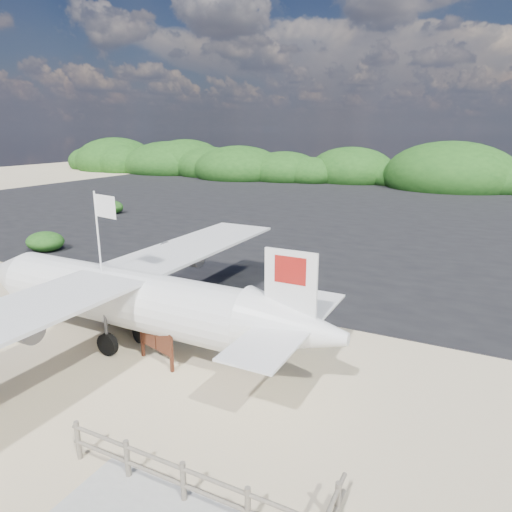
{
  "coord_description": "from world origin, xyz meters",
  "views": [
    {
      "loc": [
        10.84,
        -11.29,
        7.53
      ],
      "look_at": [
        2.2,
        5.89,
        2.18
      ],
      "focal_mm": 32.0,
      "sensor_mm": 36.0,
      "label": 1
    }
  ],
  "objects_px": {
    "flagpole": "(109,345)",
    "crew_c": "(167,307)",
    "crew_a": "(137,297)",
    "baggage_cart": "(139,328)",
    "crew_b": "(125,302)",
    "signboard": "(158,363)",
    "aircraft_small": "(261,196)"
  },
  "relations": [
    {
      "from": "flagpole",
      "to": "aircraft_small",
      "type": "distance_m",
      "value": 38.65
    },
    {
      "from": "baggage_cart",
      "to": "crew_b",
      "type": "distance_m",
      "value": 1.22
    },
    {
      "from": "baggage_cart",
      "to": "signboard",
      "type": "xyz_separation_m",
      "value": [
        2.45,
        -1.96,
        0.0
      ]
    },
    {
      "from": "baggage_cart",
      "to": "signboard",
      "type": "distance_m",
      "value": 3.14
    },
    {
      "from": "crew_a",
      "to": "flagpole",
      "type": "bearing_deg",
      "value": 116.47
    },
    {
      "from": "crew_b",
      "to": "aircraft_small",
      "type": "height_order",
      "value": "crew_b"
    },
    {
      "from": "signboard",
      "to": "crew_a",
      "type": "distance_m",
      "value": 4.24
    },
    {
      "from": "flagpole",
      "to": "signboard",
      "type": "distance_m",
      "value": 2.46
    },
    {
      "from": "crew_a",
      "to": "crew_b",
      "type": "distance_m",
      "value": 0.57
    },
    {
      "from": "signboard",
      "to": "crew_c",
      "type": "xyz_separation_m",
      "value": [
        -1.3,
        2.3,
        0.97
      ]
    },
    {
      "from": "crew_b",
      "to": "crew_c",
      "type": "bearing_deg",
      "value": -159.04
    },
    {
      "from": "crew_c",
      "to": "signboard",
      "type": "bearing_deg",
      "value": 107.66
    },
    {
      "from": "crew_c",
      "to": "crew_a",
      "type": "bearing_deg",
      "value": -24.25
    },
    {
      "from": "crew_a",
      "to": "baggage_cart",
      "type": "bearing_deg",
      "value": 143.25
    },
    {
      "from": "crew_b",
      "to": "crew_c",
      "type": "height_order",
      "value": "crew_c"
    },
    {
      "from": "signboard",
      "to": "aircraft_small",
      "type": "height_order",
      "value": "aircraft_small"
    },
    {
      "from": "flagpole",
      "to": "aircraft_small",
      "type": "relative_size",
      "value": 0.69
    },
    {
      "from": "crew_c",
      "to": "aircraft_small",
      "type": "height_order",
      "value": "crew_c"
    },
    {
      "from": "flagpole",
      "to": "crew_c",
      "type": "bearing_deg",
      "value": 60.54
    },
    {
      "from": "crew_b",
      "to": "baggage_cart",
      "type": "bearing_deg",
      "value": -176.28
    },
    {
      "from": "aircraft_small",
      "to": "crew_a",
      "type": "bearing_deg",
      "value": 65.33
    },
    {
      "from": "flagpole",
      "to": "crew_a",
      "type": "xyz_separation_m",
      "value": [
        -0.68,
        2.42,
        0.94
      ]
    },
    {
      "from": "crew_b",
      "to": "aircraft_small",
      "type": "bearing_deg",
      "value": -55.08
    },
    {
      "from": "crew_a",
      "to": "aircraft_small",
      "type": "xyz_separation_m",
      "value": [
        -11.15,
        34.37,
        -0.94
      ]
    },
    {
      "from": "crew_a",
      "to": "crew_c",
      "type": "relative_size",
      "value": 0.97
    },
    {
      "from": "flagpole",
      "to": "crew_c",
      "type": "xyz_separation_m",
      "value": [
        1.14,
        2.02,
        0.97
      ]
    },
    {
      "from": "baggage_cart",
      "to": "crew_b",
      "type": "relative_size",
      "value": 1.91
    },
    {
      "from": "baggage_cart",
      "to": "crew_b",
      "type": "bearing_deg",
      "value": -174.65
    },
    {
      "from": "signboard",
      "to": "crew_b",
      "type": "xyz_separation_m",
      "value": [
        -3.32,
        2.18,
        0.83
      ]
    },
    {
      "from": "baggage_cart",
      "to": "aircraft_small",
      "type": "height_order",
      "value": "aircraft_small"
    },
    {
      "from": "signboard",
      "to": "crew_b",
      "type": "relative_size",
      "value": 1.09
    },
    {
      "from": "baggage_cart",
      "to": "crew_c",
      "type": "relative_size",
      "value": 1.63
    }
  ]
}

